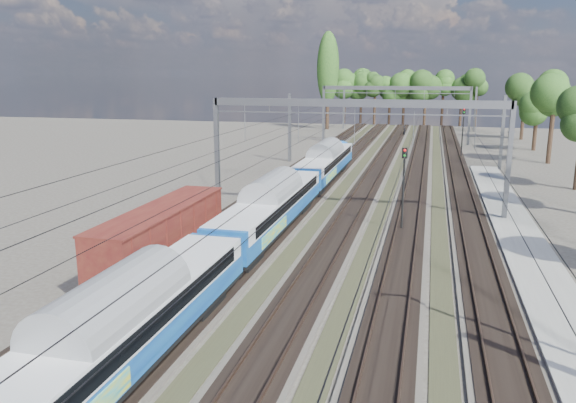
% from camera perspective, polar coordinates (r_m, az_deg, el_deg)
% --- Properties ---
extents(track_bed, '(21.00, 130.00, 0.34)m').
position_cam_1_polar(track_bed, '(60.07, 8.51, 2.35)').
color(track_bed, '#47423A').
rests_on(track_bed, ground).
extents(platform, '(3.00, 70.00, 0.30)m').
position_cam_1_polar(platform, '(36.03, 23.61, -5.65)').
color(platform, gray).
rests_on(platform, ground).
extents(catenary, '(25.65, 130.00, 9.00)m').
position_cam_1_polar(catenary, '(66.87, 9.67, 8.81)').
color(catenary, slate).
rests_on(catenary, ground).
extents(tree_belt, '(38.80, 98.81, 12.22)m').
position_cam_1_polar(tree_belt, '(105.97, 15.06, 11.07)').
color(tree_belt, black).
rests_on(tree_belt, ground).
extents(poplar, '(4.40, 4.40, 19.04)m').
position_cam_1_polar(poplar, '(113.64, 4.09, 13.32)').
color(poplar, black).
rests_on(poplar, ground).
extents(emu_train, '(2.84, 60.06, 4.15)m').
position_cam_1_polar(emu_train, '(38.01, -1.79, -0.03)').
color(emu_train, black).
rests_on(emu_train, ground).
extents(freight_boxcar, '(2.64, 12.77, 3.29)m').
position_cam_1_polar(freight_boxcar, '(33.30, -12.69, -2.98)').
color(freight_boxcar, black).
rests_on(freight_boxcar, ground).
extents(worker, '(0.58, 0.77, 1.89)m').
position_cam_1_polar(worker, '(102.56, 11.73, 7.02)').
color(worker, black).
rests_on(worker, ground).
extents(signal_near, '(0.38, 0.35, 5.93)m').
position_cam_1_polar(signal_near, '(39.98, 11.67, 2.27)').
color(signal_near, black).
rests_on(signal_near, ground).
extents(signal_far, '(0.42, 0.38, 6.53)m').
position_cam_1_polar(signal_far, '(78.13, 17.36, 7.31)').
color(signal_far, black).
rests_on(signal_far, ground).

